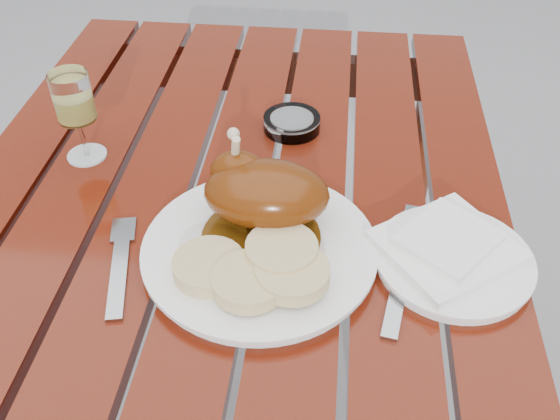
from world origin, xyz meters
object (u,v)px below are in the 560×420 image
object	(u,v)px
table	(237,366)
dinner_plate	(260,251)
ashtray	(292,123)
wine_glass	(78,117)
side_plate	(453,261)

from	to	relation	value
table	dinner_plate	size ratio (longest dim) A/B	3.94
table	ashtray	bearing A→B (deg)	70.80
table	wine_glass	bearing A→B (deg)	156.00
table	side_plate	xyz separation A→B (m)	(0.31, -0.08, 0.38)
ashtray	table	bearing A→B (deg)	-109.20
table	side_plate	size ratio (longest dim) A/B	5.93
wine_glass	side_plate	bearing A→B (deg)	-18.37
side_plate	ashtray	distance (m)	0.37
side_plate	ashtray	xyz separation A→B (m)	(-0.23, 0.29, 0.00)
wine_glass	ashtray	xyz separation A→B (m)	(0.31, 0.11, -0.06)
ashtray	side_plate	bearing A→B (deg)	-51.24
wine_glass	side_plate	world-z (taller)	wine_glass
dinner_plate	side_plate	bearing A→B (deg)	2.23
dinner_plate	ashtray	size ratio (longest dim) A/B	3.24
ashtray	dinner_plate	bearing A→B (deg)	-92.71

